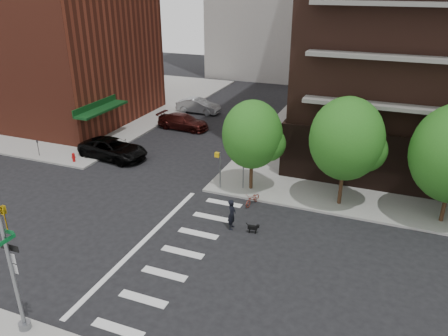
% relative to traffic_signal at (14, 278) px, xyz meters
% --- Properties ---
extents(ground, '(120.00, 120.00, 0.00)m').
position_rel_traffic_signal_xyz_m(ground, '(0.47, 7.49, -2.70)').
color(ground, black).
rests_on(ground, ground).
extents(sidewalk_nw, '(31.00, 33.00, 0.15)m').
position_rel_traffic_signal_xyz_m(sidewalk_nw, '(-24.03, 30.99, -2.62)').
color(sidewalk_nw, gray).
rests_on(sidewalk_nw, ground).
extents(crosswalk, '(3.85, 13.00, 0.01)m').
position_rel_traffic_signal_xyz_m(crosswalk, '(2.68, 7.49, -2.69)').
color(crosswalk, silver).
rests_on(crosswalk, ground).
extents(midrise_nw, '(21.40, 15.50, 20.00)m').
position_rel_traffic_signal_xyz_m(midrise_nw, '(-21.53, 25.49, 7.45)').
color(midrise_nw, maroon).
rests_on(midrise_nw, sidewalk_nw).
extents(tree_a, '(4.00, 4.00, 5.90)m').
position_rel_traffic_signal_xyz_m(tree_a, '(4.47, 15.99, 1.35)').
color(tree_a, '#301E11').
rests_on(tree_a, sidewalk_ne).
extents(tree_b, '(4.50, 4.50, 6.65)m').
position_rel_traffic_signal_xyz_m(tree_b, '(10.47, 15.99, 1.85)').
color(tree_b, '#301E11').
rests_on(tree_b, sidewalk_ne).
extents(traffic_signal, '(0.90, 0.75, 6.00)m').
position_rel_traffic_signal_xyz_m(traffic_signal, '(0.00, 0.00, 0.00)').
color(traffic_signal, slate).
rests_on(traffic_signal, sidewalk_s).
extents(pedestrian_signal, '(2.18, 0.67, 2.60)m').
position_rel_traffic_signal_xyz_m(pedestrian_signal, '(2.79, 15.42, -0.84)').
color(pedestrian_signal, slate).
rests_on(pedestrian_signal, sidewalk_ne).
extents(fire_hydrant, '(0.24, 0.24, 0.73)m').
position_rel_traffic_signal_xyz_m(fire_hydrant, '(-10.03, 15.29, -2.15)').
color(fire_hydrant, '#A50C0C').
rests_on(fire_hydrant, sidewalk_nw).
extents(parking_meter, '(0.10, 0.08, 1.32)m').
position_rel_traffic_signal_xyz_m(parking_meter, '(-13.53, 15.29, -1.74)').
color(parking_meter, black).
rests_on(parking_meter, sidewalk_nw).
extents(parked_car_black, '(3.26, 6.05, 1.61)m').
position_rel_traffic_signal_xyz_m(parked_car_black, '(-7.73, 17.37, -1.89)').
color(parked_car_black, black).
rests_on(parked_car_black, ground).
extents(parked_car_maroon, '(2.33, 5.20, 1.48)m').
position_rel_traffic_signal_xyz_m(parked_car_maroon, '(-5.85, 26.20, -1.96)').
color(parked_car_maroon, '#39110F').
rests_on(parked_car_maroon, ground).
extents(parked_car_silver, '(1.66, 4.75, 1.56)m').
position_rel_traffic_signal_xyz_m(parked_car_silver, '(-6.81, 31.79, -1.92)').
color(parked_car_silver, '#92979A').
rests_on(parked_car_silver, ground).
extents(scooter, '(0.90, 1.64, 0.82)m').
position_rel_traffic_signal_xyz_m(scooter, '(5.26, 13.99, -2.29)').
color(scooter, maroon).
rests_on(scooter, ground).
extents(dog_walker, '(0.71, 0.50, 1.86)m').
position_rel_traffic_signal_xyz_m(dog_walker, '(5.04, 10.77, -1.77)').
color(dog_walker, black).
rests_on(dog_walker, ground).
extents(dog, '(0.68, 0.24, 0.57)m').
position_rel_traffic_signal_xyz_m(dog, '(6.37, 10.74, -2.34)').
color(dog, black).
rests_on(dog, ground).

